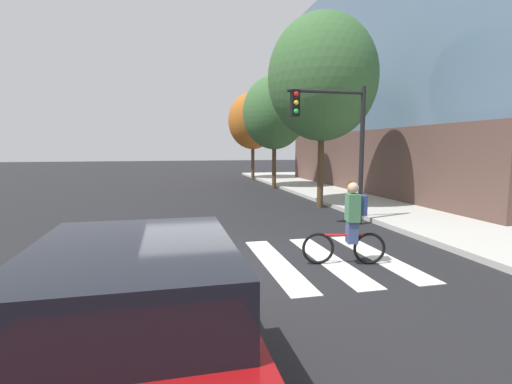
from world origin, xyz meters
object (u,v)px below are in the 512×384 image
Objects in this scene: sedan_near at (138,325)px; street_tree_far at (253,121)px; traffic_light_near at (337,131)px; cyclist at (351,224)px; street_tree_near at (322,78)px; fire_hydrant at (350,190)px; street_tree_mid at (274,113)px.

street_tree_far is (6.35, 23.69, 3.45)m from sedan_near.
street_tree_far is (1.12, 16.52, 1.41)m from traffic_light_near.
traffic_light_near is (5.23, 7.17, 2.04)m from sedan_near.
street_tree_near is at bearing 72.08° from cyclist.
traffic_light_near is 5.70m from fire_hydrant.
street_tree_near reaches higher than street_tree_far.
street_tree_mid reaches higher than traffic_light_near.
traffic_light_near is at bearing -121.98° from fire_hydrant.
street_tree_near is (6.13, 10.49, 4.20)m from sedan_near.
cyclist is 0.27× the size of street_tree_far.
fire_hydrant is (4.11, 8.03, -0.31)m from cyclist.
sedan_near is 12.85m from street_tree_near.
traffic_light_near reaches higher than sedan_near.
fire_hydrant is at bearing 58.02° from traffic_light_near.
street_tree_mid is (1.01, 10.43, 1.45)m from traffic_light_near.
cyclist is 2.17× the size of fire_hydrant.
street_tree_near is 1.16× the size of street_tree_mid.
sedan_near is at bearing -109.54° from street_tree_mid.
street_tree_far is at bearing 89.03° from street_tree_near.
street_tree_mid is at bearing 80.44° from cyclist.
fire_hydrant is (7.99, 11.58, -0.29)m from sedan_near.
sedan_near is 5.90× the size of fire_hydrant.
cyclist is 0.40× the size of traffic_light_near.
cyclist is 8.41m from street_tree_near.
cyclist is at bearing -107.92° from street_tree_near.
cyclist is 14.67m from street_tree_mid.
cyclist is at bearing -110.47° from traffic_light_near.
traffic_light_near is at bearing 69.53° from cyclist.
fire_hydrant is 0.12× the size of street_tree_mid.
fire_hydrant is at bearing 62.92° from cyclist.
sedan_near is 0.62× the size of street_tree_near.
street_tree_near is at bearing -149.68° from fire_hydrant.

